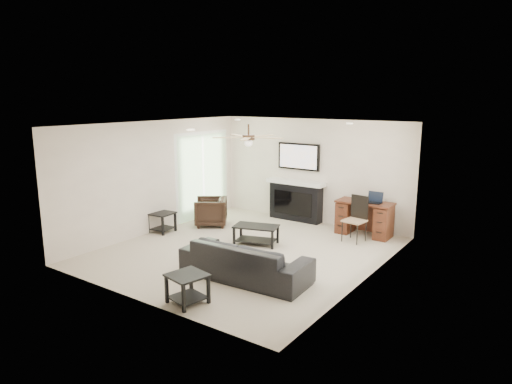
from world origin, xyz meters
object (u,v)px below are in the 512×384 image
Objects in this scene: desk at (364,218)px; coffee_table at (256,235)px; fireplace_unit at (296,182)px; armchair at (211,212)px; sofa at (245,260)px.

coffee_table is at bearing -130.03° from desk.
coffee_table is at bearing -82.16° from fireplace_unit.
armchair is 0.82× the size of coffee_table.
desk reaches higher than armchair.
sofa is at bearing -72.22° from fireplace_unit.
fireplace_unit reaches higher than coffee_table.
sofa reaches higher than coffee_table.
armchair is (-2.60, 2.15, 0.01)m from sofa.
fireplace_unit is at bearing 102.68° from armchair.
armchair reaches higher than sofa.
armchair is 0.39× the size of fireplace_unit.
sofa is 1.84m from coffee_table.
fireplace_unit is at bearing 173.24° from desk.
sofa is 2.45× the size of coffee_table.
armchair reaches higher than coffee_table.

